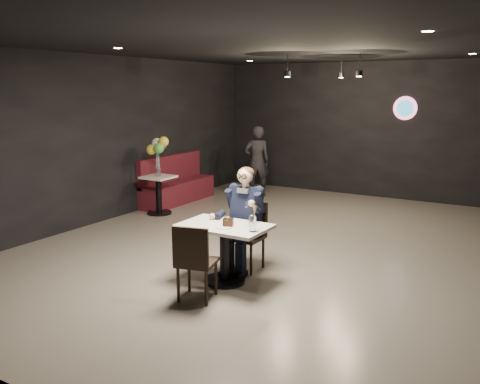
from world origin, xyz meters
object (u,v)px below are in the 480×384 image
Objects in this scene: chair_near at (197,261)px; sundae_glass at (253,223)px; chair_far at (246,236)px; main_table at (224,254)px; side_table at (159,197)px; seated_man at (246,218)px; booth_bench at (178,179)px; balloon_vase at (158,172)px; passerby at (257,161)px.

sundae_glass is (0.44, 0.51, 0.38)m from chair_near.
chair_far is at bearing 75.32° from chair_near.
side_table is at bearing 141.49° from main_table.
seated_man is (-0.00, 0.55, 0.34)m from main_table.
chair_near is 5.19m from booth_bench.
sundae_glass is (0.44, -0.08, 0.47)m from main_table.
chair_far reaches higher than balloon_vase.
seated_man is at bearing 180.00° from chair_far.
balloon_vase is at bearing -73.30° from booth_bench.
seated_man reaches higher than balloon_vase.
sundae_glass reaches higher than chair_near.
side_table is 0.49m from balloon_vase.
chair_near is 5.88m from passerby.
side_table is (-3.02, 1.85, -0.38)m from seated_man.
seated_man reaches higher than main_table.
sundae_glass is at bearing -54.81° from seated_man.
passerby is at bearing 52.11° from booth_bench.
chair_far is 0.64× the size of seated_man.
chair_near is 5.62× the size of balloon_vase.
main_table is 0.76× the size of seated_man.
balloon_vase is at bearing 148.47° from seated_man.
passerby reaches higher than side_table.
sundae_glass reaches higher than chair_far.
chair_near is at bearing 75.66° from passerby.
side_table is (-3.46, 2.48, -0.50)m from sundae_glass.
sundae_glass is 0.09× the size of booth_bench.
passerby is (-2.18, 4.31, 0.08)m from seated_man.
side_table is at bearing -73.30° from booth_bench.
passerby is (0.83, 2.46, -0.03)m from balloon_vase.
booth_bench is (-3.32, 3.40, 0.13)m from main_table.
passerby is at bearing 71.25° from balloon_vase.
balloon_vase is (-3.02, 3.00, 0.37)m from chair_near.
chair_far is 1.14m from chair_near.
side_table is 2.63m from passerby.
booth_bench is 1.27× the size of passerby.
chair_far is at bearing 125.19° from sundae_glass.
sundae_glass is at bearing -42.78° from booth_bench.
seated_man reaches higher than sundae_glass.
side_table is at bearing 148.47° from seated_man.
main_table is 1.20× the size of chair_near.
booth_bench is 1.09m from balloon_vase.
chair_near is at bearing -90.00° from chair_far.
sundae_glass is (0.44, -0.63, 0.12)m from seated_man.
chair_near is at bearing -50.29° from booth_bench.
balloon_vase is 2.59m from passerby.
main_table is 0.54× the size of booth_bench.
chair_near is 1.34× the size of side_table.
sundae_glass is at bearing 34.55° from chair_near.
passerby reaches higher than booth_bench.
booth_bench is 1.06m from side_table.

